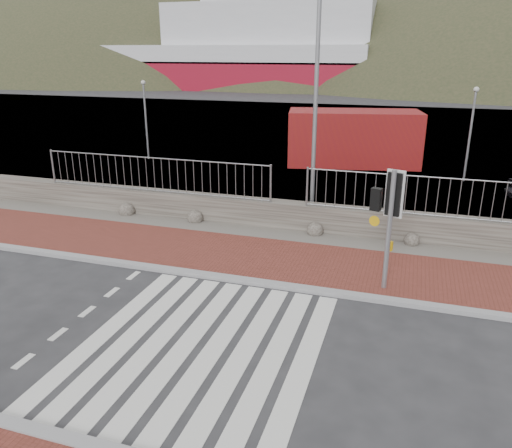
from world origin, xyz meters
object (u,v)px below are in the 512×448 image
(traffic_signal_far, at_px, (390,205))
(shipping_container, at_px, (353,138))
(ferry, at_px, (229,52))
(streetlight, at_px, (320,89))

(traffic_signal_far, bearing_deg, shipping_container, -62.07)
(ferry, bearing_deg, streetlight, -67.00)
(traffic_signal_far, height_order, shipping_container, traffic_signal_far)
(shipping_container, bearing_deg, ferry, 105.46)
(ferry, height_order, traffic_signal_far, ferry)
(streetlight, distance_m, shipping_container, 10.20)
(traffic_signal_far, height_order, streetlight, streetlight)
(streetlight, xyz_separation_m, shipping_container, (0.00, 9.72, -3.08))
(ferry, relative_size, streetlight, 6.34)
(ferry, distance_m, traffic_signal_far, 70.14)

